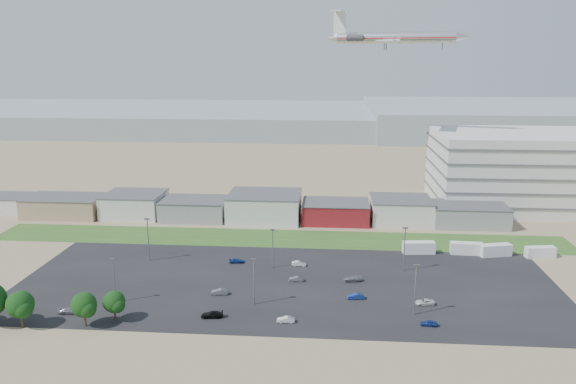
# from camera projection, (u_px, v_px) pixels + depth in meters

# --- Properties ---
(ground) EXTENTS (700.00, 700.00, 0.00)m
(ground) POSITION_uv_depth(u_px,v_px,m) (252.00, 323.00, 106.31)
(ground) COLOR #8D7B5A
(ground) RESTS_ON ground
(parking_lot) EXTENTS (120.00, 50.00, 0.01)m
(parking_lot) POSITION_uv_depth(u_px,v_px,m) (287.00, 283.00, 125.32)
(parking_lot) COLOR black
(parking_lot) RESTS_ON ground
(grass_strip) EXTENTS (160.00, 16.00, 0.02)m
(grass_strip) POSITION_uv_depth(u_px,v_px,m) (278.00, 238.00, 156.74)
(grass_strip) COLOR #2F5B22
(grass_strip) RESTS_ON ground
(hills_backdrop) EXTENTS (700.00, 200.00, 9.00)m
(hills_backdrop) POSITION_uv_depth(u_px,v_px,m) (368.00, 121.00, 407.66)
(hills_backdrop) COLOR gray
(hills_backdrop) RESTS_ON ground
(building_row) EXTENTS (170.00, 20.00, 8.00)m
(building_row) POSITION_uv_depth(u_px,v_px,m) (230.00, 206.00, 175.55)
(building_row) COLOR silver
(building_row) RESTS_ON ground
(parking_garage) EXTENTS (80.00, 40.00, 25.00)m
(parking_garage) POSITION_uv_depth(u_px,v_px,m) (556.00, 170.00, 188.61)
(parking_garage) COLOR silver
(parking_garage) RESTS_ON ground
(box_trailer_a) EXTENTS (8.36, 3.36, 3.05)m
(box_trailer_a) POSITION_uv_depth(u_px,v_px,m) (419.00, 247.00, 144.44)
(box_trailer_a) COLOR silver
(box_trailer_a) RESTS_ON ground
(box_trailer_b) EXTENTS (8.20, 2.99, 3.02)m
(box_trailer_b) POSITION_uv_depth(u_px,v_px,m) (466.00, 248.00, 143.81)
(box_trailer_b) COLOR silver
(box_trailer_b) RESTS_ON ground
(box_trailer_c) EXTENTS (8.39, 4.37, 3.01)m
(box_trailer_c) POSITION_uv_depth(u_px,v_px,m) (495.00, 250.00, 142.54)
(box_trailer_c) COLOR silver
(box_trailer_c) RESTS_ON ground
(box_trailer_d) EXTENTS (7.68, 3.48, 2.78)m
(box_trailer_d) POSITION_uv_depth(u_px,v_px,m) (540.00, 252.00, 141.44)
(box_trailer_d) COLOR silver
(box_trailer_d) RESTS_ON ground
(tree_mid) EXTENTS (5.43, 5.43, 8.15)m
(tree_mid) POSITION_uv_depth(u_px,v_px,m) (20.00, 307.00, 103.84)
(tree_mid) COLOR black
(tree_mid) RESTS_ON ground
(tree_right) EXTENTS (5.04, 5.04, 7.56)m
(tree_right) POSITION_uv_depth(u_px,v_px,m) (84.00, 307.00, 104.43)
(tree_right) COLOR black
(tree_right) RESTS_ON ground
(tree_near) EXTENTS (4.49, 4.49, 6.74)m
(tree_near) POSITION_uv_depth(u_px,v_px,m) (114.00, 304.00, 106.88)
(tree_near) COLOR black
(tree_near) RESTS_ON ground
(lightpole_front_l) EXTENTS (1.11, 0.46, 9.41)m
(lightpole_front_l) POSITION_uv_depth(u_px,v_px,m) (114.00, 281.00, 114.63)
(lightpole_front_l) COLOR slate
(lightpole_front_l) RESTS_ON ground
(lightpole_front_m) EXTENTS (1.15, 0.48, 9.81)m
(lightpole_front_m) POSITION_uv_depth(u_px,v_px,m) (254.00, 282.00, 113.54)
(lightpole_front_m) COLOR slate
(lightpole_front_m) RESTS_ON ground
(lightpole_front_r) EXTENTS (1.22, 0.51, 10.38)m
(lightpole_front_r) POSITION_uv_depth(u_px,v_px,m) (415.00, 290.00, 108.86)
(lightpole_front_r) COLOR slate
(lightpole_front_r) RESTS_ON ground
(lightpole_back_l) EXTENTS (1.28, 0.53, 10.87)m
(lightpole_back_l) POSITION_uv_depth(u_px,v_px,m) (148.00, 240.00, 138.23)
(lightpole_back_l) COLOR slate
(lightpole_back_l) RESTS_ON ground
(lightpole_back_m) EXTENTS (1.13, 0.47, 9.57)m
(lightpole_back_m) POSITION_uv_depth(u_px,v_px,m) (273.00, 249.00, 133.76)
(lightpole_back_m) COLOR slate
(lightpole_back_m) RESTS_ON ground
(lightpole_back_r) EXTENTS (1.26, 0.53, 10.75)m
(lightpole_back_r) POSITION_uv_depth(u_px,v_px,m) (404.00, 249.00, 131.43)
(lightpole_back_r) COLOR slate
(lightpole_back_r) RESTS_ON ground
(airliner) EXTENTS (54.38, 43.29, 14.15)m
(airliner) POSITION_uv_depth(u_px,v_px,m) (395.00, 38.00, 186.20)
(airliner) COLOR silver
(parked_car_0) EXTENTS (4.19, 2.35, 1.11)m
(parked_car_0) POSITION_uv_depth(u_px,v_px,m) (425.00, 302.00, 114.38)
(parked_car_0) COLOR silver
(parked_car_0) RESTS_ON ground
(parked_car_1) EXTENTS (3.69, 1.54, 1.19)m
(parked_car_1) POSITION_uv_depth(u_px,v_px,m) (356.00, 296.00, 117.09)
(parked_car_1) COLOR navy
(parked_car_1) RESTS_ON ground
(parked_car_2) EXTENTS (3.30, 1.55, 1.09)m
(parked_car_2) POSITION_uv_depth(u_px,v_px,m) (429.00, 323.00, 105.32)
(parked_car_2) COLOR navy
(parked_car_2) RESTS_ON ground
(parked_car_3) EXTENTS (4.44, 2.24, 1.24)m
(parked_car_3) POSITION_uv_depth(u_px,v_px,m) (212.00, 314.00, 108.66)
(parked_car_3) COLOR black
(parked_car_3) RESTS_ON ground
(parked_car_4) EXTENTS (3.77, 1.57, 1.21)m
(parked_car_4) POSITION_uv_depth(u_px,v_px,m) (220.00, 292.00, 119.30)
(parked_car_4) COLOR #595B5E
(parked_car_4) RESTS_ON ground
(parked_car_6) EXTENTS (3.90, 1.94, 1.09)m
(parked_car_6) POSITION_uv_depth(u_px,v_px,m) (237.00, 261.00, 137.79)
(parked_car_6) COLOR navy
(parked_car_6) RESTS_ON ground
(parked_car_7) EXTENTS (3.33, 1.19, 1.09)m
(parked_car_7) POSITION_uv_depth(u_px,v_px,m) (296.00, 279.00, 126.41)
(parked_car_7) COLOR #595B5E
(parked_car_7) RESTS_ON ground
(parked_car_10) EXTENTS (4.23, 2.00, 1.19)m
(parked_car_10) POSITION_uv_depth(u_px,v_px,m) (69.00, 311.00, 110.35)
(parked_car_10) COLOR #A5A5AA
(parked_car_10) RESTS_ON ground
(parked_car_11) EXTENTS (3.54, 1.32, 1.16)m
(parked_car_11) POSITION_uv_depth(u_px,v_px,m) (299.00, 263.00, 135.85)
(parked_car_11) COLOR silver
(parked_car_11) RESTS_ON ground
(parked_car_12) EXTENTS (4.30, 2.16, 1.20)m
(parked_car_12) POSITION_uv_depth(u_px,v_px,m) (352.00, 279.00, 126.36)
(parked_car_12) COLOR #A5A5AA
(parked_car_12) RESTS_ON ground
(parked_car_13) EXTENTS (3.45, 1.36, 1.12)m
(parked_car_13) POSITION_uv_depth(u_px,v_px,m) (286.00, 319.00, 106.71)
(parked_car_13) COLOR silver
(parked_car_13) RESTS_ON ground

